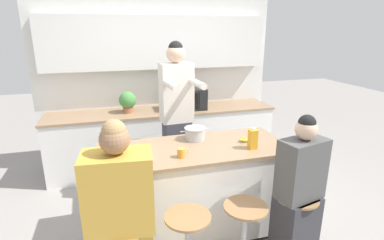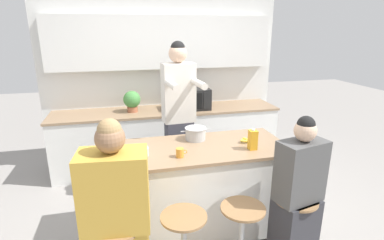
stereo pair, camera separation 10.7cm
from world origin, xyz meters
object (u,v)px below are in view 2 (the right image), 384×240
object	(u,v)px
person_cooking	(179,123)
microwave	(191,99)
person_seated_near	(297,203)
fruit_bowl	(136,152)
person_wrapped_blanket	(117,221)
bar_stool_rightmost	(293,230)
bar_stool_center_right	(241,240)
kitchen_island	(194,190)
cooking_pot	(196,134)
coffee_cup_near	(180,153)
potted_plant	(132,100)
banana_bunch	(245,140)
juice_carton	(253,140)

from	to	relation	value
person_cooking	microwave	bearing A→B (deg)	63.96
person_seated_near	fruit_bowl	xyz separation A→B (m)	(-1.27, 0.59, 0.34)
person_wrapped_blanket	person_seated_near	distance (m)	1.46
fruit_bowl	microwave	xyz separation A→B (m)	(0.90, 1.63, 0.07)
bar_stool_rightmost	person_wrapped_blanket	size ratio (longest dim) A/B	0.45
bar_stool_center_right	person_wrapped_blanket	bearing A→B (deg)	179.88
kitchen_island	cooking_pot	xyz separation A→B (m)	(0.07, 0.20, 0.53)
bar_stool_center_right	coffee_cup_near	xyz separation A→B (m)	(-0.41, 0.47, 0.62)
person_cooking	person_seated_near	world-z (taller)	person_cooking
bar_stool_rightmost	person_cooking	world-z (taller)	person_cooking
bar_stool_center_right	fruit_bowl	distance (m)	1.16
person_wrapped_blanket	person_cooking	bearing A→B (deg)	67.35
cooking_pot	potted_plant	bearing A→B (deg)	111.73
microwave	potted_plant	xyz separation A→B (m)	(-0.85, 0.05, 0.01)
banana_bunch	microwave	bearing A→B (deg)	96.40
bar_stool_rightmost	fruit_bowl	xyz separation A→B (m)	(-1.27, 0.58, 0.62)
person_wrapped_blanket	coffee_cup_near	bearing A→B (deg)	45.47
juice_carton	microwave	bearing A→B (deg)	95.61
bar_stool_center_right	microwave	size ratio (longest dim) A/B	1.26
coffee_cup_near	bar_stool_center_right	bearing A→B (deg)	-48.44
banana_bunch	microwave	world-z (taller)	microwave
person_wrapped_blanket	microwave	size ratio (longest dim) A/B	2.80
cooking_pot	fruit_bowl	world-z (taller)	cooking_pot
coffee_cup_near	juice_carton	world-z (taller)	juice_carton
person_cooking	banana_bunch	distance (m)	0.87
person_seated_near	coffee_cup_near	distance (m)	1.07
microwave	person_wrapped_blanket	bearing A→B (deg)	-115.98
person_cooking	person_seated_near	bearing A→B (deg)	-65.28
person_cooking	potted_plant	size ratio (longest dim) A/B	6.34
bar_stool_rightmost	microwave	world-z (taller)	microwave
person_seated_near	potted_plant	world-z (taller)	person_seated_near
bar_stool_rightmost	kitchen_island	bearing A→B (deg)	138.48
cooking_pot	fruit_bowl	size ratio (longest dim) A/B	1.35
potted_plant	person_wrapped_blanket	bearing A→B (deg)	-95.94
person_cooking	person_wrapped_blanket	world-z (taller)	person_cooking
bar_stool_rightmost	person_wrapped_blanket	distance (m)	1.49
cooking_pot	coffee_cup_near	world-z (taller)	cooking_pot
fruit_bowl	bar_stool_rightmost	bearing A→B (deg)	-24.70
kitchen_island	fruit_bowl	size ratio (longest dim) A/B	8.01
cooking_pot	person_seated_near	bearing A→B (deg)	-52.34
person_cooking	coffee_cup_near	distance (m)	0.89
bar_stool_center_right	banana_bunch	size ratio (longest dim) A/B	4.55
person_cooking	person_wrapped_blanket	bearing A→B (deg)	-122.32
bar_stool_rightmost	person_wrapped_blanket	world-z (taller)	person_wrapped_blanket
kitchen_island	cooking_pot	bearing A→B (deg)	71.52
fruit_bowl	potted_plant	xyz separation A→B (m)	(0.05, 1.67, 0.08)
kitchen_island	potted_plant	bearing A→B (deg)	107.07
microwave	coffee_cup_near	bearing A→B (deg)	-106.58
person_cooking	potted_plant	bearing A→B (deg)	113.91
coffee_cup_near	banana_bunch	distance (m)	0.72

